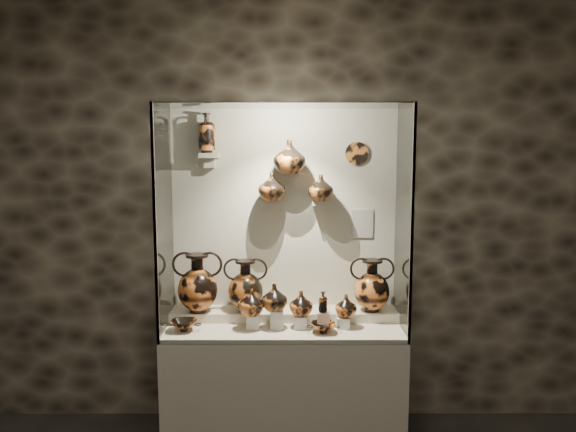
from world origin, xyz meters
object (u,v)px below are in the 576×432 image
object	(u,v)px
jug_a	(251,302)
jug_b	(274,297)
amphora_right	(372,285)
lekythos_tall	(207,130)
amphora_left	(198,283)
ovoid_vase_a	(272,187)
lekythos_small	(323,301)
kylix_left	(184,324)
ovoid_vase_c	(321,188)
ovoid_vase_b	(289,157)
kylix_right	(323,326)
jug_c	(301,303)
amphora_mid	(246,286)
jug_e	(346,306)

from	to	relation	value
jug_a	jug_b	distance (m)	0.17
amphora_right	lekythos_tall	size ratio (longest dim) A/B	1.19
amphora_left	lekythos_tall	size ratio (longest dim) A/B	1.33
jug_a	ovoid_vase_a	xyz separation A→B (m)	(0.14, 0.25, 0.79)
amphora_left	lekythos_tall	xyz separation A→B (m)	(0.07, 0.11, 1.11)
lekythos_small	amphora_left	bearing A→B (deg)	170.58
amphora_left	jug_a	bearing A→B (deg)	-7.54
kylix_left	lekythos_tall	bearing A→B (deg)	78.47
ovoid_vase_c	jug_a	bearing A→B (deg)	-151.99
ovoid_vase_b	ovoid_vase_c	world-z (taller)	ovoid_vase_b
lekythos_small	kylix_right	world-z (taller)	lekythos_small
amphora_right	kylix_left	size ratio (longest dim) A/B	1.67
jug_c	ovoid_vase_b	size ratio (longest dim) A/B	0.72
amphora_right	ovoid_vase_b	distance (m)	1.12
jug_b	ovoid_vase_a	distance (m)	0.80
jug_a	jug_b	xyz separation A→B (m)	(0.17, 0.01, 0.03)
jug_b	lekythos_tall	distance (m)	1.31
amphora_mid	lekythos_small	world-z (taller)	amphora_mid
jug_e	lekythos_tall	distance (m)	1.62
amphora_left	amphora_mid	bearing A→B (deg)	19.75
amphora_right	lekythos_small	size ratio (longest dim) A/B	2.31
lekythos_small	ovoid_vase_c	world-z (taller)	ovoid_vase_c
amphora_mid	ovoid_vase_a	bearing A→B (deg)	19.01
amphora_left	jug_e	bearing A→B (deg)	8.55
jug_c	kylix_right	bearing A→B (deg)	-26.37
jug_c	jug_a	bearing A→B (deg)	-165.65
jug_c	ovoid_vase_c	size ratio (longest dim) A/B	0.91
jug_c	amphora_left	bearing A→B (deg)	178.36
jug_c	kylix_right	world-z (taller)	jug_c
ovoid_vase_a	kylix_right	bearing A→B (deg)	-51.89
amphora_mid	ovoid_vase_b	distance (m)	1.00
amphora_mid	lekythos_small	xyz separation A→B (m)	(0.56, -0.20, -0.06)
lekythos_tall	jug_b	bearing A→B (deg)	-40.07
kylix_left	lekythos_tall	world-z (taller)	lekythos_tall
kylix_left	amphora_right	bearing A→B (deg)	21.03
ovoid_vase_a	ovoid_vase_b	distance (m)	0.25
amphora_left	amphora_mid	world-z (taller)	amphora_left
kylix_right	amphora_left	bearing A→B (deg)	175.29
lekythos_small	ovoid_vase_a	size ratio (longest dim) A/B	0.81
jug_b	kylix_left	size ratio (longest dim) A/B	0.82
jug_b	jug_e	distance (m)	0.51
jug_c	ovoid_vase_b	bearing A→B (deg)	121.12
amphora_right	kylix_right	world-z (taller)	amphora_right
amphora_mid	ovoid_vase_c	distance (m)	0.91
jug_c	jug_e	size ratio (longest dim) A/B	1.09
jug_a	jug_b	bearing A→B (deg)	-7.52
ovoid_vase_b	lekythos_tall	bearing A→B (deg)	152.66
ovoid_vase_c	amphora_right	bearing A→B (deg)	-9.15
jug_e	kylix_left	world-z (taller)	jug_e
amphora_mid	jug_a	size ratio (longest dim) A/B	1.99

